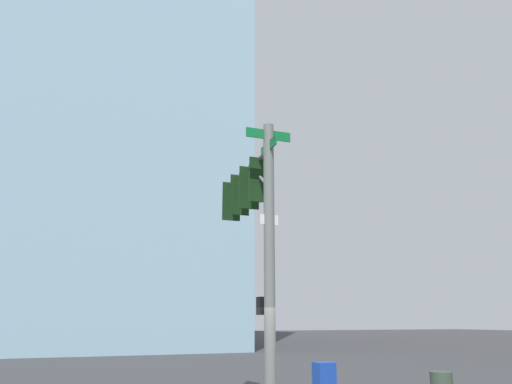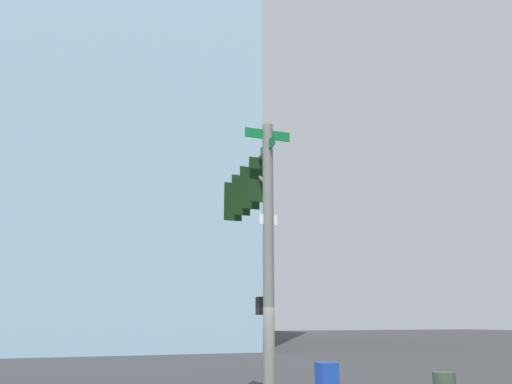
# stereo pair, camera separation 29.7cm
# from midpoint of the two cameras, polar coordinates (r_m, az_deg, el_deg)

# --- Properties ---
(signal_pole_assembly) EXTENTS (4.24, 1.16, 6.89)m
(signal_pole_assembly) POSITION_cam_midpoint_polar(r_m,az_deg,el_deg) (12.48, -1.17, -2.99)
(signal_pole_assembly) COLOR slate
(signal_pole_assembly) RESTS_ON ground_plane
(newspaper_box) EXTENTS (0.46, 0.58, 1.05)m
(newspaper_box) POSITION_cam_midpoint_polar(r_m,az_deg,el_deg) (14.97, 7.51, -21.36)
(newspaper_box) COLOR #193FA5
(newspaper_box) RESTS_ON ground_plane
(building_brick_nearside) EXTENTS (18.54, 14.36, 50.59)m
(building_brick_nearside) POSITION_cam_midpoint_polar(r_m,az_deg,el_deg) (52.97, -23.06, 12.10)
(building_brick_nearside) COLOR brown
(building_brick_nearside) RESTS_ON ground_plane
(building_brick_midblock) EXTENTS (18.31, 16.51, 33.33)m
(building_brick_midblock) POSITION_cam_midpoint_polar(r_m,az_deg,el_deg) (57.34, -21.62, 0.66)
(building_brick_midblock) COLOR #4C3328
(building_brick_midblock) RESTS_ON ground_plane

